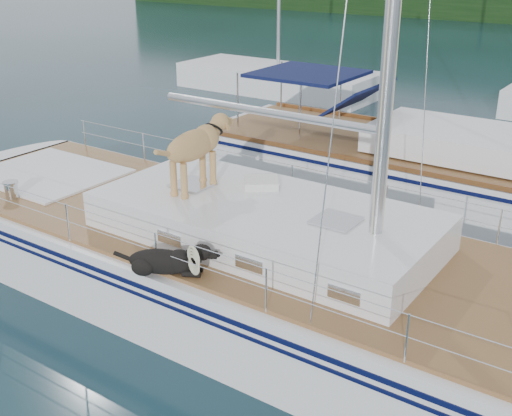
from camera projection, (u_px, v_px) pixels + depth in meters
The scene contains 4 objects.
ground at pixel (225, 294), 10.71m from camera, with size 120.00×120.00×0.00m, color black.
main_sailboat at pixel (228, 259), 10.40m from camera, with size 12.00×4.09×14.01m.
neighbor_sailboat at pixel (431, 172), 14.58m from camera, with size 11.00×3.50×13.30m.
bg_boat_west at pixel (278, 80), 25.40m from camera, with size 8.00×3.00×11.65m.
Camera 1 is at (5.76, -7.40, 5.39)m, focal length 45.00 mm.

